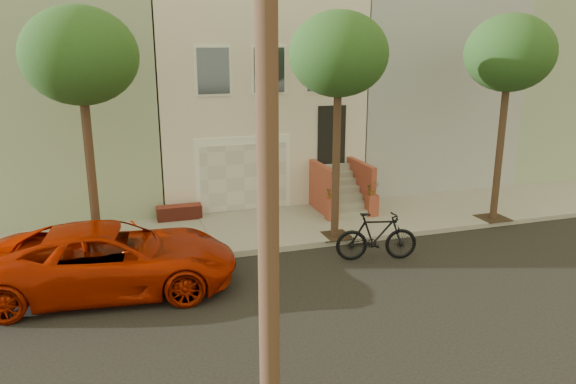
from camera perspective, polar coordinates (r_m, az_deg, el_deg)
name	(u,v)px	position (r m, az deg, el deg)	size (l,w,h in m)	color
ground	(360,304)	(12.49, 7.52, -11.46)	(90.00, 90.00, 0.00)	black
sidewalk	(287,226)	(17.06, -0.14, -3.60)	(40.00, 3.70, 0.15)	gray
house_row	(241,94)	(21.87, -4.89, 10.10)	(33.10, 11.70, 7.00)	beige
tree_left	(80,58)	(13.94, -20.82, 12.93)	(2.70, 2.57, 6.30)	#2D2116
tree_mid	(339,56)	(15.14, 5.29, 13.94)	(2.70, 2.57, 6.30)	#2D2116
tree_right	(510,54)	(18.02, 22.06, 13.12)	(2.70, 2.57, 6.30)	#2D2116
pickup_truck	(111,259)	(13.32, -17.93, -6.62)	(2.64, 5.72, 1.59)	#A21900
motorcycle	(377,236)	(14.70, 9.20, -4.57)	(0.61, 2.17, 1.30)	black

